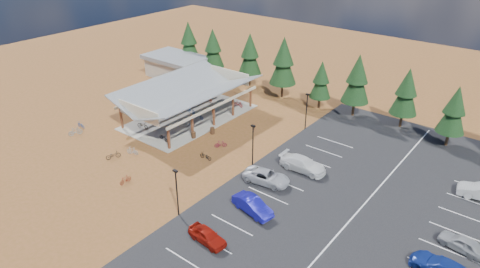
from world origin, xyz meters
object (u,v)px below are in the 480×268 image
Objects in this scene: bike_15 at (221,144)px; bike_9 at (75,131)px; bike_4 at (164,137)px; car_8 at (462,243)px; car_1 at (253,205)px; bike_1 at (165,116)px; bike_5 at (189,123)px; bike_0 at (143,125)px; bike_7 at (239,104)px; lamp_post_2 at (307,109)px; bike_pavilion at (189,92)px; bike_2 at (191,110)px; lamp_post_0 at (177,190)px; car_7 at (443,268)px; car_2 at (266,177)px; bike_13 at (132,151)px; bike_16 at (206,156)px; car_3 at (303,164)px; bike_6 at (198,116)px; trash_bin_0 at (194,135)px; lamp_post_1 at (253,142)px; bike_10 at (81,125)px; bike_3 at (208,98)px; car_0 at (207,236)px; bike_12 at (113,155)px; outbuilding at (176,66)px; trash_bin_1 at (212,131)px.

bike_9 is at bearing 70.78° from bike_15.
bike_4 is 1.10× the size of bike_15.
car_1 is at bearing -57.97° from car_8.
car_8 is at bearing -78.18° from bike_1.
bike_15 is (7.09, -1.59, -0.19)m from bike_5.
bike_7 reaches higher than bike_0.
car_8 is (22.81, -12.15, -2.26)m from lamp_post_2.
bike_pavilion is at bearing 18.67° from bike_15.
lamp_post_2 reaches higher than bike_2.
lamp_post_0 reaches higher than car_7.
bike_15 is (11.45, -1.26, -0.09)m from bike_1.
car_2 is at bearing -108.08° from bike_2.
bike_1 is 0.95× the size of bike_13.
car_3 is at bearing 113.46° from bike_16.
bike_7 reaches higher than bike_2.
bike_6 is at bearing 80.16° from car_3.
bike_6 is (-0.97, 7.53, -0.01)m from bike_4.
bike_2 is 0.36× the size of car_1.
bike_9 is at bearing 130.03° from bike_0.
lamp_post_2 is at bearing 90.00° from lamp_post_0.
bike_4 is at bearing -130.04° from trash_bin_0.
bike_10 is at bearing -164.58° from lamp_post_1.
bike_9 is (-22.98, -8.46, -2.43)m from lamp_post_1.
bike_9 is at bearing -69.61° from car_8.
bike_3 is 9.15m from bike_5.
bike_pavilion is 27.01m from car_0.
lamp_post_1 is 14.15m from car_0.
bike_16 is 0.44× the size of car_0.
bike_16 is at bearing 82.92° from car_2.
car_1 is (19.32, 2.00, 0.33)m from bike_12.
bike_6 reaches higher than bike_12.
bike_6 is 1.07× the size of bike_15.
car_8 is at bearing -112.31° from bike_7.
car_0 is (9.93, -10.64, 0.26)m from bike_16.
car_8 is (22.81, 11.85, -2.26)m from lamp_post_0.
lamp_post_0 is 3.19× the size of bike_13.
bike_0 is at bearing 79.25° from car_2.
car_7 is (39.07, -15.14, 0.15)m from bike_3.
bike_10 is at bearing -142.46° from lamp_post_2.
lamp_post_1 and lamp_post_2 have the same top height.
bike_5 is (-2.74, 1.93, 0.21)m from trash_bin_0.
bike_5 reaches higher than bike_9.
lamp_post_2 reaches higher than car_3.
bike_16 is (7.81, 4.61, -0.04)m from bike_13.
bike_15 is (9.34, -4.11, -3.36)m from bike_pavilion.
lamp_post_1 reaches higher than outbuilding.
bike_13 is (-12.95, -19.09, -2.49)m from lamp_post_2.
trash_bin_1 is 14.25m from car_3.
bike_2 is 0.93× the size of bike_12.
bike_16 is at bearing 76.53° from car_1.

